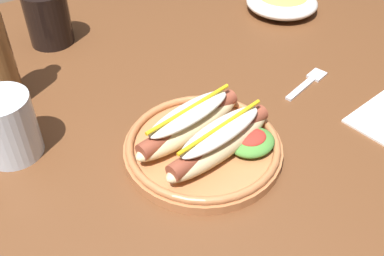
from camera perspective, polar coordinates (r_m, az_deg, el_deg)
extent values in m
cube|color=brown|center=(0.82, -4.86, 2.92)|extent=(1.43, 1.08, 0.04)
cylinder|color=brown|center=(1.63, 6.87, 8.36)|extent=(0.06, 0.06, 0.70)
cylinder|color=#B77042|center=(0.69, 1.40, -2.73)|extent=(0.25, 0.25, 0.02)
torus|color=#B77042|center=(0.68, 1.42, -2.00)|extent=(0.24, 0.24, 0.01)
ellipsoid|color=beige|center=(0.66, 3.29, -2.26)|extent=(0.21, 0.08, 0.04)
cylinder|color=brown|center=(0.65, 3.32, -1.77)|extent=(0.19, 0.06, 0.03)
ellipsoid|color=silver|center=(0.64, 3.38, -0.57)|extent=(0.16, 0.07, 0.02)
cylinder|color=yellow|center=(0.63, 3.42, 0.11)|extent=(0.17, 0.03, 0.01)
ellipsoid|color=beige|center=(0.69, -0.33, 0.20)|extent=(0.21, 0.08, 0.04)
cylinder|color=brown|center=(0.68, -0.33, 0.70)|extent=(0.19, 0.06, 0.03)
ellipsoid|color=silver|center=(0.67, -0.34, 1.88)|extent=(0.16, 0.07, 0.02)
cylinder|color=yellow|center=(0.66, -0.34, 2.55)|extent=(0.17, 0.03, 0.01)
ellipsoid|color=#4C8C38|center=(0.68, 7.67, -1.82)|extent=(0.07, 0.06, 0.02)
ellipsoid|color=red|center=(0.67, 7.75, -1.19)|extent=(0.04, 0.04, 0.01)
cube|color=silver|center=(0.85, 13.72, 4.90)|extent=(0.09, 0.03, 0.00)
cube|color=silver|center=(0.89, 15.69, 6.55)|extent=(0.04, 0.03, 0.00)
cylinder|color=black|center=(0.99, -17.97, 13.26)|extent=(0.09, 0.09, 0.11)
cylinder|color=silver|center=(0.72, -22.65, 0.23)|extent=(0.09, 0.09, 0.10)
ellipsoid|color=silver|center=(1.11, 11.43, 15.50)|extent=(0.17, 0.17, 0.04)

